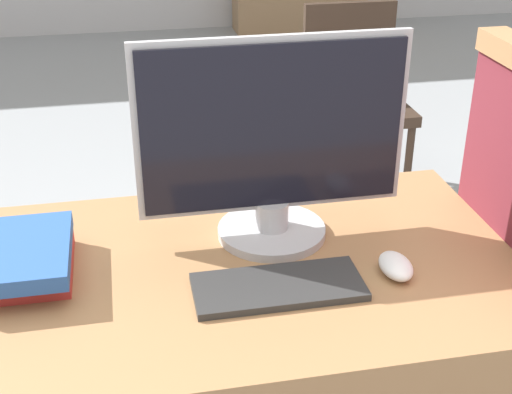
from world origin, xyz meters
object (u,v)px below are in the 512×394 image
mouse (396,266)px  far_chair (354,90)px  book_stack (23,259)px  monitor (272,144)px  keyboard (278,287)px

mouse → far_chair: far_chair is taller
far_chair → mouse: bearing=-142.8°
book_stack → monitor: bearing=7.1°
mouse → far_chair: (0.55, 1.88, -0.28)m
keyboard → mouse: 0.25m
monitor → keyboard: monitor is taller
keyboard → mouse: size_ratio=3.26×
monitor → mouse: 0.37m
mouse → far_chair: 1.98m
monitor → far_chair: size_ratio=0.68×
monitor → book_stack: (-0.54, -0.07, -0.19)m
keyboard → far_chair: far_chair is taller
book_stack → far_chair: (1.31, 1.74, -0.30)m
book_stack → keyboard: bearing=-17.0°
keyboard → far_chair: bearing=67.1°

